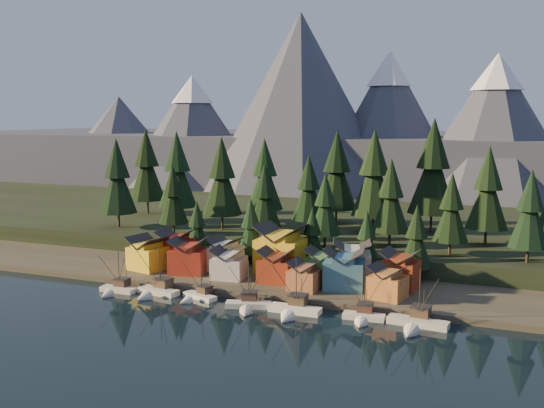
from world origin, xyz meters
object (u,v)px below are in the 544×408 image
at_px(house_back_1, 225,253).
at_px(house_back_0, 176,247).
at_px(boat_1, 155,285).
at_px(boat_3, 248,299).
at_px(boat_0, 115,284).
at_px(house_front_0, 148,252).
at_px(boat_2, 197,291).
at_px(house_front_1, 188,255).
at_px(boat_5, 363,310).
at_px(boat_6, 416,317).
at_px(boat_4, 293,303).

bearing_deg(house_back_1, house_back_0, -173.21).
distance_m(house_back_0, house_back_1, 14.40).
distance_m(boat_1, house_back_0, 22.55).
bearing_deg(boat_3, boat_0, 164.23).
bearing_deg(boat_1, house_front_0, 136.33).
xyz_separation_m(boat_2, house_back_0, (-17.11, 20.61, 4.54)).
distance_m(boat_2, boat_3, 13.44).
bearing_deg(house_front_1, house_front_0, 171.45).
bearing_deg(house_back_0, boat_0, -102.93).
relative_size(boat_0, boat_5, 0.98).
xyz_separation_m(boat_2, house_back_1, (-2.73, 20.46, 4.09)).
xyz_separation_m(house_front_1, house_back_0, (-6.93, 5.88, 0.30)).
relative_size(boat_5, boat_6, 0.81).
bearing_deg(house_front_0, boat_6, 1.80).
bearing_deg(boat_4, house_front_0, 161.04).
relative_size(boat_2, house_front_0, 0.96).
xyz_separation_m(boat_1, boat_2, (10.39, 0.54, -0.53)).
xyz_separation_m(house_front_1, house_back_1, (7.45, 5.73, -0.15)).
bearing_deg(boat_3, boat_5, -12.72).
bearing_deg(house_front_1, boat_5, -28.88).
distance_m(boat_2, house_back_0, 27.17).
distance_m(house_front_1, house_back_0, 9.10).
relative_size(house_front_1, house_back_1, 1.16).
bearing_deg(house_front_1, boat_4, -37.59).
xyz_separation_m(boat_5, house_front_0, (-59.34, 14.69, 3.85)).
height_order(boat_4, house_front_1, boat_4).
distance_m(boat_3, house_back_0, 38.13).
distance_m(boat_6, house_back_0, 68.95).
height_order(boat_1, house_front_1, boat_1).
height_order(boat_3, house_front_0, boat_3).
bearing_deg(boat_6, boat_2, -174.86).
relative_size(boat_3, boat_4, 0.90).
bearing_deg(boat_0, boat_3, 1.27).
relative_size(boat_2, boat_4, 0.79).
distance_m(boat_3, house_front_0, 38.61).
bearing_deg(boat_5, boat_3, 180.00).
height_order(boat_2, boat_5, boat_5).
xyz_separation_m(house_front_0, house_back_1, (18.82, 6.27, -0.04)).
bearing_deg(boat_2, boat_0, -154.56).
bearing_deg(house_back_1, boat_6, -15.34).
distance_m(boat_0, boat_1, 9.70).
height_order(boat_1, boat_4, boat_4).
xyz_separation_m(boat_4, house_back_1, (-26.12, 22.34, 3.62)).
height_order(boat_1, boat_2, boat_1).
xyz_separation_m(boat_3, boat_6, (34.98, 1.11, 0.14)).
distance_m(boat_0, boat_5, 57.75).
relative_size(house_front_1, house_back_0, 1.06).
bearing_deg(boat_2, boat_3, 10.35).
distance_m(boat_4, boat_5, 14.47).
relative_size(boat_2, boat_3, 0.88).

